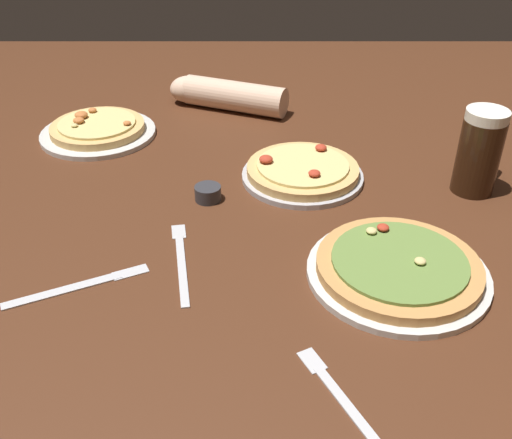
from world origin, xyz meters
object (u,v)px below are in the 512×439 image
Objects in this scene: ramekin_sauce at (208,193)px; knife_right at (78,285)px; pizza_plate_near at (398,269)px; beer_mug_amber at (481,152)px; fork_left at (181,260)px; pizza_plate_far at (98,129)px; diner_arm at (224,94)px; fork_spare at (342,400)px; pizza_plate_side at (303,172)px.

ramekin_sauce reaches higher than knife_right.
ramekin_sauce is at bearing 55.03° from knife_right.
pizza_plate_near reaches higher than knife_right.
fork_left is at bearing -156.82° from beer_mug_amber.
pizza_plate_far is 0.35m from diner_arm.
pizza_plate_side is at bearing 91.39° from fork_spare.
knife_right is at bearing -176.91° from pizza_plate_near.
beer_mug_amber is at bearing 23.18° from fork_left.
pizza_plate_far is 0.57m from fork_left.
diner_arm is (-0.54, 0.44, -0.05)m from beer_mug_amber.
pizza_plate_far is 5.20× the size of ramekin_sauce.
beer_mug_amber is at bearing 53.63° from pizza_plate_near.
ramekin_sauce is at bearing 143.36° from pizza_plate_near.
pizza_plate_near is 1.29× the size of fork_left.
pizza_plate_near is 0.80m from diner_arm.
pizza_plate_near is at bearing 64.82° from fork_spare.
knife_right is (-0.39, -0.36, -0.01)m from pizza_plate_side.
beer_mug_amber is 0.89× the size of fork_spare.
diner_arm is at bearing 30.04° from pizza_plate_far.
diner_arm reaches higher than ramekin_sauce.
beer_mug_amber is at bearing -38.98° from diner_arm.
pizza_plate_far reaches higher than fork_left.
fork_spare is (-0.12, -0.26, -0.01)m from pizza_plate_near.
ramekin_sauce is 0.23× the size of fork_left.
pizza_plate_near is at bearing -41.51° from pizza_plate_far.
pizza_plate_side reaches higher than fork_spare.
pizza_plate_far is at bearing 99.49° from knife_right.
pizza_plate_near is 0.42m from ramekin_sauce.
pizza_plate_near is 0.29m from fork_spare.
ramekin_sauce is 0.27× the size of fork_spare.
pizza_plate_far reaches higher than knife_right.
ramekin_sauce reaches higher than fork_spare.
fork_spare is at bearing -121.39° from beer_mug_amber.
pizza_plate_far is 0.88m from beer_mug_amber.
pizza_plate_near is 0.37m from fork_left.
ramekin_sauce is (-0.55, -0.04, -0.07)m from beer_mug_amber.
pizza_plate_side is at bearing 172.68° from beer_mug_amber.
fork_spare is 1.01m from diner_arm.
pizza_plate_side reaches higher than fork_left.
ramekin_sauce is (-0.33, 0.25, -0.00)m from pizza_plate_near.
pizza_plate_far is at bearing 116.78° from fork_left.
beer_mug_amber is 0.64m from fork_left.
beer_mug_amber is (0.35, -0.05, 0.07)m from pizza_plate_side.
ramekin_sauce is (0.29, -0.30, -0.00)m from pizza_plate_far.
knife_right is at bearing -136.98° from pizza_plate_side.
beer_mug_amber is 0.55m from ramekin_sauce.
pizza_plate_side reaches higher than ramekin_sauce.
pizza_plate_side is 1.10× the size of fork_left.
ramekin_sauce is at bearing 80.96° from fork_left.
pizza_plate_side is at bearing 52.01° from fork_left.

